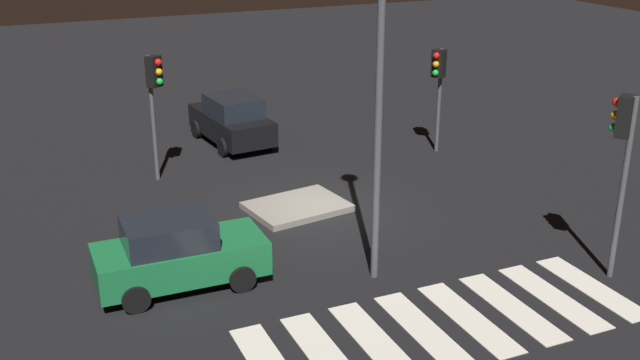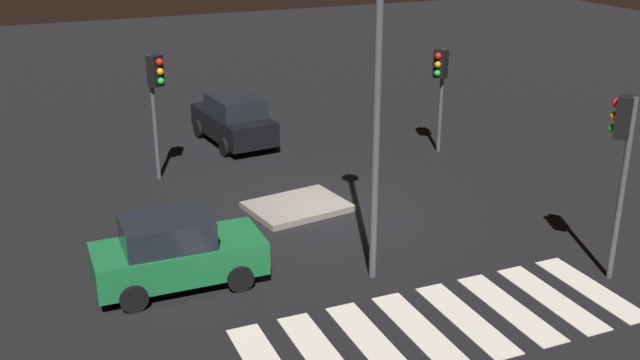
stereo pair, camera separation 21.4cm
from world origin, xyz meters
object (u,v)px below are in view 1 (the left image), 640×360
object	(u,v)px
traffic_light_east	(623,142)
car_black	(232,120)
car_green	(178,253)
traffic_island	(297,207)
traffic_light_west	(154,87)
street_lamp	(381,31)
traffic_light_north	(438,75)

from	to	relation	value
traffic_light_east	car_black	bearing A→B (deg)	-16.43
car_black	traffic_light_east	size ratio (longest dim) A/B	0.97
car_green	traffic_light_east	world-z (taller)	traffic_light_east
traffic_island	traffic_light_west	size ratio (longest dim) A/B	0.75
street_lamp	traffic_light_east	bearing A→B (deg)	-22.90
car_black	traffic_light_north	distance (m)	7.68
traffic_light_west	traffic_light_north	distance (m)	9.72
traffic_light_east	traffic_light_west	bearing A→B (deg)	0.77
traffic_island	traffic_light_north	world-z (taller)	traffic_light_north
traffic_light_east	street_lamp	world-z (taller)	street_lamp
car_black	car_green	xyz separation A→B (m)	(-4.48, -10.04, -0.05)
traffic_island	car_black	distance (m)	6.92
car_green	street_lamp	world-z (taller)	street_lamp
car_green	traffic_light_west	world-z (taller)	traffic_light_west
car_black	traffic_light_east	bearing A→B (deg)	-165.60
traffic_light_north	street_lamp	xyz separation A→B (m)	(-6.41, -7.59, 3.11)
car_black	traffic_light_west	xyz separation A→B (m)	(-3.30, -2.78, 2.18)
car_green	car_black	bearing A→B (deg)	66.67
traffic_island	car_black	world-z (taller)	car_black
traffic_light_east	traffic_light_west	size ratio (longest dim) A/B	1.10
car_black	traffic_island	bearing A→B (deg)	172.24
car_black	street_lamp	size ratio (longest dim) A/B	0.49
traffic_light_east	street_lamp	size ratio (longest dim) A/B	0.50
car_black	traffic_light_east	distance (m)	14.78
traffic_light_west	street_lamp	distance (m)	9.70
traffic_light_east	street_lamp	bearing A→B (deg)	30.18
traffic_light_east	traffic_light_north	distance (m)	9.87
traffic_light_west	traffic_light_north	size ratio (longest dim) A/B	1.09
traffic_light_east	traffic_light_north	xyz separation A→B (m)	(1.25, 9.77, -0.57)
traffic_light_west	car_black	bearing A→B (deg)	91.36
traffic_island	traffic_light_north	bearing A→B (deg)	24.52
car_black	traffic_light_north	bearing A→B (deg)	-127.50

